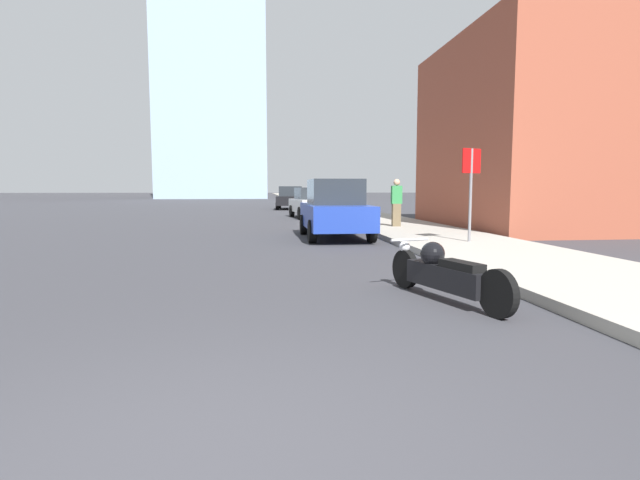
{
  "coord_description": "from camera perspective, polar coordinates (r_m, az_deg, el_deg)",
  "views": [
    {
      "loc": [
        0.31,
        -2.49,
        1.45
      ],
      "look_at": [
        1.16,
        4.81,
        0.7
      ],
      "focal_mm": 28.0,
      "sensor_mm": 36.0,
      "label": 1
    }
  ],
  "objects": [
    {
      "name": "parked_car_white",
      "position": [
        25.14,
        -1.0,
        4.28
      ],
      "size": [
        2.09,
        4.19,
        1.53
      ],
      "rotation": [
        0.0,
        0.0,
        0.1
      ],
      "color": "silver",
      "rests_on": "ground_plane"
    },
    {
      "name": "brick_storefront",
      "position": [
        22.0,
        30.51,
        10.18
      ],
      "size": [
        12.46,
        8.64,
        6.85
      ],
      "color": "brown",
      "rests_on": "ground_plane"
    },
    {
      "name": "parked_car_blue",
      "position": [
        14.8,
        1.71,
        3.51
      ],
      "size": [
        1.85,
        4.28,
        1.74
      ],
      "rotation": [
        0.0,
        0.0,
        0.0
      ],
      "color": "#1E3899",
      "rests_on": "ground_plane"
    },
    {
      "name": "pedestrian",
      "position": [
        17.7,
        8.73,
        4.29
      ],
      "size": [
        0.36,
        0.23,
        1.65
      ],
      "color": "brown",
      "rests_on": "sidewalk"
    },
    {
      "name": "sidewalk",
      "position": [
        42.81,
        0.12,
        4.0
      ],
      "size": [
        3.27,
        240.0,
        0.15
      ],
      "color": "#9E998E",
      "rests_on": "ground_plane"
    },
    {
      "name": "stop_sign",
      "position": [
        12.95,
        16.87,
        6.74
      ],
      "size": [
        0.57,
        0.26,
        2.3
      ],
      "color": "slate",
      "rests_on": "sidewalk"
    },
    {
      "name": "ground_plane",
      "position": [
        2.9,
        -13.02,
        -24.44
      ],
      "size": [
        400.0,
        400.0,
        0.0
      ],
      "primitive_type": "plane",
      "color": "#333338"
    },
    {
      "name": "parked_car_black",
      "position": [
        36.34,
        -3.36,
        4.83
      ],
      "size": [
        2.31,
        4.72,
        1.65
      ],
      "rotation": [
        0.0,
        0.0,
        -0.09
      ],
      "color": "black",
      "rests_on": "ground_plane"
    },
    {
      "name": "motorcycle",
      "position": [
        6.73,
        13.92,
        -3.66
      ],
      "size": [
        0.94,
        2.39,
        0.75
      ],
      "rotation": [
        0.0,
        0.0,
        0.29
      ],
      "color": "black",
      "rests_on": "ground_plane"
    }
  ]
}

